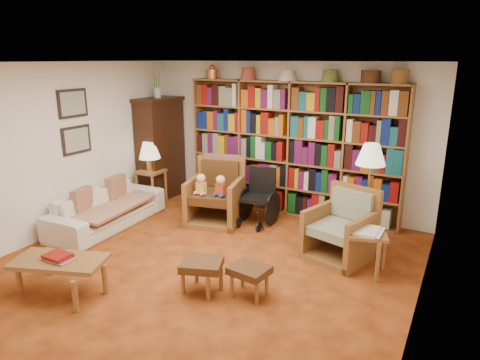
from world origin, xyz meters
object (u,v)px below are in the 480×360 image
Objects in this scene: side_table_papers at (366,239)px; armchair_leather at (219,196)px; armchair_sage at (342,230)px; side_table_lamp at (151,179)px; footstool_a at (202,267)px; floor_lamp at (371,159)px; footstool_b at (249,272)px; wheelchair at (259,198)px; coffee_table at (60,263)px; sofa at (107,209)px.

armchair_leather is at bearing 165.01° from side_table_papers.
side_table_lamp is at bearing 172.86° from armchair_sage.
armchair_leather reaches higher than side_table_lamp.
armchair_leather is 1.87× the size of footstool_a.
floor_lamp is at bearing 1.20° from armchair_leather.
armchair_sage is at bearing -120.30° from floor_lamp.
armchair_sage is 1.61m from footstool_b.
armchair_sage is 1.69× the size of side_table_papers.
wheelchair is at bearing 113.50° from footstool_b.
side_table_lamp is 1.13× the size of footstool_a.
footstool_b is at bearing -66.50° from wheelchair.
wheelchair is 1.57× the size of side_table_papers.
armchair_sage is 0.53m from side_table_papers.
side_table_lamp is 3.09m from coffee_table.
armchair_leather is 2.79m from coffee_table.
coffee_table is (-2.89, -2.10, -0.09)m from side_table_papers.
side_table_lamp is 0.42× the size of floor_lamp.
side_table_lamp is at bearing -177.63° from wheelchair.
armchair_leather is at bearing 171.07° from armchair_sage.
wheelchair is at bearing 18.69° from armchair_leather.
side_table_papers is (0.39, -0.34, 0.09)m from armchair_sage.
side_table_lamp is at bearing 139.50° from footstool_a.
armchair_leather is 0.92× the size of coffee_table.
coffee_table reaches higher than footstool_a.
armchair_sage reaches higher than side_table_papers.
coffee_table is at bearing -144.02° from side_table_papers.
armchair_leather is at bearing -178.80° from floor_lamp.
armchair_leather is (1.39, 1.06, 0.13)m from sofa.
armchair_sage is at bearing 139.36° from side_table_papers.
armchair_leather reaches higher than wheelchair.
armchair_leather is 2.27× the size of footstool_b.
footstool_b is (0.50, 0.18, -0.03)m from footstool_a.
side_table_papers is at bearing -76.46° from floor_lamp.
footstool_a is 0.49× the size of coffee_table.
armchair_sage reaches higher than wheelchair.
footstool_a is (0.38, -2.21, -0.09)m from wheelchair.
side_table_papers is at bearing 49.04° from footstool_b.
floor_lamp is 2.27m from footstool_b.
floor_lamp is at bearing 59.70° from armchair_sage.
footstool_b is at bearing -113.87° from floor_lamp.
side_table_lamp is (-0.10, 1.18, 0.18)m from sofa.
armchair_leather is 1.81× the size of side_table_papers.
side_table_lamp is 0.60× the size of armchair_leather.
footstool_a is at bearing -63.67° from armchair_leather.
wheelchair is at bearing 174.67° from floor_lamp.
coffee_table is (-1.38, -0.76, 0.04)m from footstool_a.
side_table_lamp reaches higher than footstool_a.
side_table_papers is (2.49, -0.67, 0.03)m from armchair_leather.
coffee_table is at bearing -151.17° from footstool_a.
footstool_a is 1.21× the size of footstool_b.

